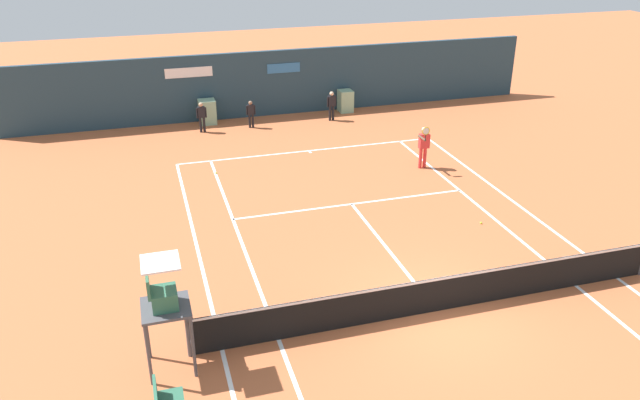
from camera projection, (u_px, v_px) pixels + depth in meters
ground_plane at (427, 298)px, 15.99m from camera, size 80.00×80.00×0.01m
tennis_net at (439, 293)px, 15.28m from camera, size 12.10×0.10×1.07m
sponsor_back_wall at (278, 84)px, 29.62m from camera, size 25.00×1.02×3.04m
umpire_chair at (164, 302)px, 12.91m from camera, size 1.00×1.00×2.62m
player_on_baseline at (424, 144)px, 23.58m from camera, size 0.62×0.67×1.81m
ball_kid_centre_post at (332, 104)px, 29.01m from camera, size 0.45×0.21×1.37m
ball_kid_left_post at (202, 115)px, 27.48m from camera, size 0.45×0.19×1.34m
ball_kid_right_post at (251, 112)px, 28.06m from camera, size 0.41×0.19×1.23m
tennis_ball_mid_court at (481, 223)px, 19.73m from camera, size 0.07×0.07×0.07m
tennis_ball_by_sideline at (216, 173)px, 23.44m from camera, size 0.07×0.07×0.07m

